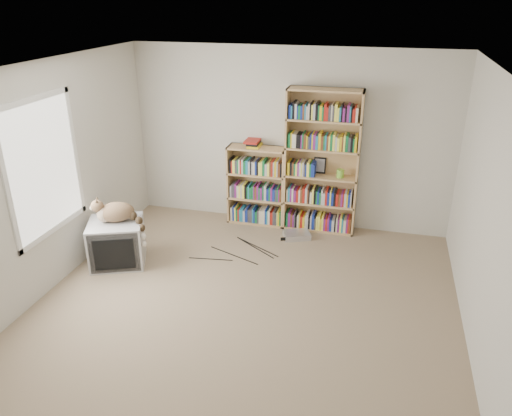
% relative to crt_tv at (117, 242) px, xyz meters
% --- Properties ---
extents(floor, '(4.50, 5.00, 0.01)m').
position_rel_crt_tv_xyz_m(floor, '(1.80, -0.74, -0.28)').
color(floor, gray).
rests_on(floor, ground).
extents(wall_back, '(4.50, 0.02, 2.50)m').
position_rel_crt_tv_xyz_m(wall_back, '(1.80, 1.76, 0.97)').
color(wall_back, beige).
rests_on(wall_back, floor).
extents(wall_front, '(4.50, 0.02, 2.50)m').
position_rel_crt_tv_xyz_m(wall_front, '(1.80, -3.24, 0.97)').
color(wall_front, beige).
rests_on(wall_front, floor).
extents(wall_left, '(0.02, 5.00, 2.50)m').
position_rel_crt_tv_xyz_m(wall_left, '(-0.45, -0.74, 0.97)').
color(wall_left, beige).
rests_on(wall_left, floor).
extents(wall_right, '(0.02, 5.00, 2.50)m').
position_rel_crt_tv_xyz_m(wall_right, '(4.05, -0.74, 0.97)').
color(wall_right, beige).
rests_on(wall_right, floor).
extents(ceiling, '(4.50, 5.00, 0.02)m').
position_rel_crt_tv_xyz_m(ceiling, '(1.80, -0.74, 2.22)').
color(ceiling, white).
rests_on(ceiling, wall_back).
extents(window, '(0.02, 1.22, 1.52)m').
position_rel_crt_tv_xyz_m(window, '(-0.43, -0.54, 1.12)').
color(window, white).
rests_on(window, wall_left).
extents(crt_tv, '(0.81, 0.78, 0.56)m').
position_rel_crt_tv_xyz_m(crt_tv, '(0.00, 0.00, 0.00)').
color(crt_tv, '#AAAAAC').
rests_on(crt_tv, floor).
extents(cat, '(0.73, 0.45, 0.52)m').
position_rel_crt_tv_xyz_m(cat, '(0.07, 0.02, 0.37)').
color(cat, '#3A2A17').
rests_on(cat, crt_tv).
extents(bookcase_tall, '(1.00, 0.30, 1.99)m').
position_rel_crt_tv_xyz_m(bookcase_tall, '(2.30, 1.62, 0.66)').
color(bookcase_tall, tan).
rests_on(bookcase_tall, floor).
extents(bookcase_short, '(0.83, 0.30, 1.14)m').
position_rel_crt_tv_xyz_m(bookcase_short, '(1.38, 1.62, 0.25)').
color(bookcase_short, tan).
rests_on(bookcase_short, floor).
extents(book_stack, '(0.22, 0.29, 0.09)m').
position_rel_crt_tv_xyz_m(book_stack, '(1.32, 1.63, 0.91)').
color(book_stack, '#B11F17').
rests_on(book_stack, bookcase_short).
extents(green_mug, '(0.10, 0.10, 0.11)m').
position_rel_crt_tv_xyz_m(green_mug, '(2.56, 1.60, 0.59)').
color(green_mug, '#80CB3A').
rests_on(green_mug, bookcase_tall).
extents(framed_print, '(0.17, 0.05, 0.22)m').
position_rel_crt_tv_xyz_m(framed_print, '(2.26, 1.70, 0.65)').
color(framed_print, black).
rests_on(framed_print, bookcase_tall).
extents(dvd_player, '(0.42, 0.37, 0.08)m').
position_rel_crt_tv_xyz_m(dvd_player, '(2.05, 1.23, -0.24)').
color(dvd_player, silver).
rests_on(dvd_player, floor).
extents(wall_outlet, '(0.01, 0.08, 0.13)m').
position_rel_crt_tv_xyz_m(wall_outlet, '(-0.43, 0.34, 0.04)').
color(wall_outlet, silver).
rests_on(wall_outlet, wall_left).
extents(floor_cables, '(1.20, 0.70, 0.01)m').
position_rel_crt_tv_xyz_m(floor_cables, '(1.57, 0.57, -0.27)').
color(floor_cables, black).
rests_on(floor_cables, floor).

